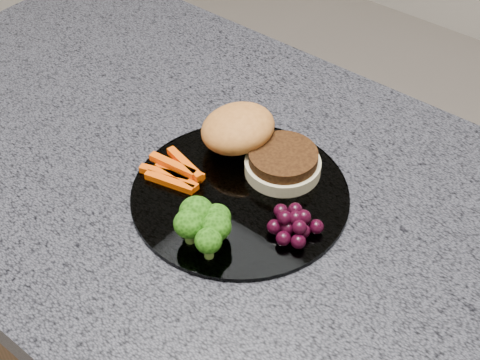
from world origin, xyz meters
TOP-DOWN VIEW (x-y plane):
  - countertop at (0.00, 0.00)m, footprint 1.20×0.60m
  - plate at (-0.02, -0.00)m, footprint 0.26×0.26m
  - burger at (-0.05, 0.06)m, footprint 0.18×0.11m
  - carrot_sticks at (-0.10, -0.03)m, footprint 0.08×0.05m
  - broccoli at (-0.00, -0.09)m, footprint 0.07×0.06m
  - grape_bunch at (0.07, -0.02)m, footprint 0.06×0.05m

SIDE VIEW (x-z plane):
  - countertop at x=0.00m, z-range 0.86..0.90m
  - plate at x=-0.02m, z-range 0.90..0.91m
  - carrot_sticks at x=-0.10m, z-range 0.90..0.92m
  - grape_bunch at x=0.07m, z-range 0.90..0.93m
  - burger at x=-0.05m, z-range 0.90..0.95m
  - broccoli at x=0.00m, z-range 0.91..0.95m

